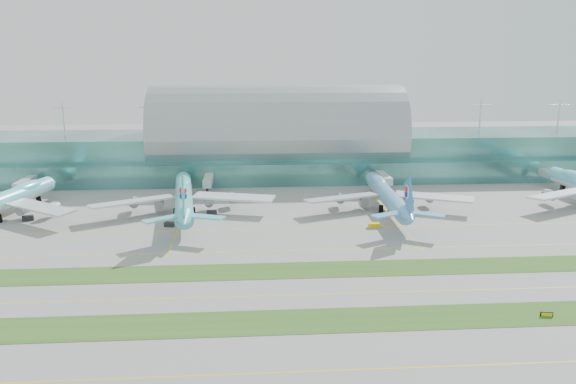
{
  "coord_description": "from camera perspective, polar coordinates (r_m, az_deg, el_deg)",
  "views": [
    {
      "loc": [
        -13.52,
        -139.37,
        55.84
      ],
      "look_at": [
        0.0,
        55.0,
        9.0
      ],
      "focal_mm": 35.0,
      "sensor_mm": 36.0,
      "label": 1
    }
  ],
  "objects": [
    {
      "name": "ground",
      "position": [
        150.75,
        1.47,
        -8.23
      ],
      "size": [
        700.0,
        700.0,
        0.0
      ],
      "primitive_type": "plane",
      "color": "gray",
      "rests_on": "ground"
    },
    {
      "name": "terminal",
      "position": [
        271.71,
        -1.08,
        4.71
      ],
      "size": [
        340.0,
        69.1,
        36.0
      ],
      "color": "#3D7A75",
      "rests_on": "ground"
    },
    {
      "name": "grass_strip_near",
      "position": [
        125.3,
        2.7,
        -12.94
      ],
      "size": [
        420.0,
        12.0,
        0.08
      ],
      "primitive_type": "cube",
      "color": "#2D591E",
      "rests_on": "ground"
    },
    {
      "name": "grass_strip_far",
      "position": [
        152.58,
        1.39,
        -7.94
      ],
      "size": [
        420.0,
        12.0,
        0.08
      ],
      "primitive_type": "cube",
      "color": "#2D591E",
      "rests_on": "ground"
    },
    {
      "name": "taxiline_a",
      "position": [
        107.93,
        3.99,
        -17.67
      ],
      "size": [
        420.0,
        0.35,
        0.01
      ],
      "primitive_type": "cube",
      "color": "yellow",
      "rests_on": "ground"
    },
    {
      "name": "taxiline_b",
      "position": [
        137.91,
        2.02,
        -10.37
      ],
      "size": [
        420.0,
        0.35,
        0.01
      ],
      "primitive_type": "cube",
      "color": "yellow",
      "rests_on": "ground"
    },
    {
      "name": "taxiline_c",
      "position": [
        167.53,
        0.88,
        -5.95
      ],
      "size": [
        420.0,
        0.35,
        0.01
      ],
      "primitive_type": "cube",
      "color": "yellow",
      "rests_on": "ground"
    },
    {
      "name": "taxiline_d",
      "position": [
        188.35,
        0.32,
        -3.73
      ],
      "size": [
        420.0,
        0.35,
        0.01
      ],
      "primitive_type": "cube",
      "color": "yellow",
      "rests_on": "ground"
    },
    {
      "name": "airliner_b",
      "position": [
        209.04,
        -10.55,
        -0.38
      ],
      "size": [
        66.5,
        75.94,
        20.9
      ],
      "rotation": [
        0.0,
        0.0,
        0.11
      ],
      "color": "#5FC6D3",
      "rests_on": "ground"
    },
    {
      "name": "airliner_c",
      "position": [
        212.93,
        10.01,
        -0.21
      ],
      "size": [
        63.15,
        71.63,
        19.73
      ],
      "rotation": [
        0.0,
        0.0,
        -0.03
      ],
      "color": "#66ABE1",
      "rests_on": "ground"
    },
    {
      "name": "gse_b",
      "position": [
        217.39,
        -24.91,
        -2.42
      ],
      "size": [
        4.25,
        3.12,
        1.75
      ],
      "primitive_type": "cube",
      "rotation": [
        0.0,
        0.0,
        0.29
      ],
      "color": "black",
      "rests_on": "ground"
    },
    {
      "name": "gse_c",
      "position": [
        194.5,
        -11.97,
        -3.23
      ],
      "size": [
        3.58,
        2.54,
        1.56
      ],
      "primitive_type": "cube",
      "rotation": [
        0.0,
        0.0,
        -0.24
      ],
      "color": "black",
      "rests_on": "ground"
    },
    {
      "name": "gse_d",
      "position": [
        206.14,
        -7.76,
        -2.09
      ],
      "size": [
        3.83,
        1.85,
        1.67
      ],
      "primitive_type": "cube",
      "rotation": [
        0.0,
        0.0,
        0.03
      ],
      "color": "black",
      "rests_on": "ground"
    },
    {
      "name": "gse_e",
      "position": [
        191.28,
        8.75,
        -3.37
      ],
      "size": [
        3.96,
        2.33,
        1.6
      ],
      "primitive_type": "cube",
      "rotation": [
        0.0,
        0.0,
        0.06
      ],
      "color": "#DCB90C",
      "rests_on": "ground"
    },
    {
      "name": "gse_f",
      "position": [
        209.19,
        11.99,
        -2.04
      ],
      "size": [
        4.17,
        2.81,
        1.61
      ],
      "primitive_type": "cube",
      "rotation": [
        0.0,
        0.0,
        0.17
      ],
      "color": "black",
      "rests_on": "ground"
    },
    {
      "name": "taxiway_sign_east",
      "position": [
        139.11,
        24.79,
        -11.22
      ],
      "size": [
        2.72,
        0.81,
        1.15
      ],
      "rotation": [
        0.0,
        0.0,
        -0.19
      ],
      "color": "black",
      "rests_on": "ground"
    }
  ]
}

